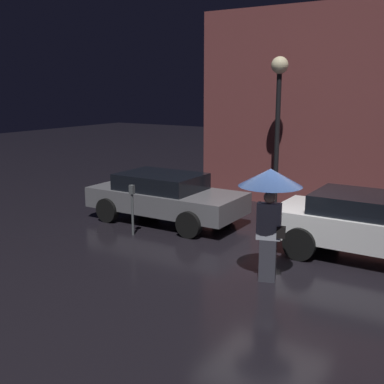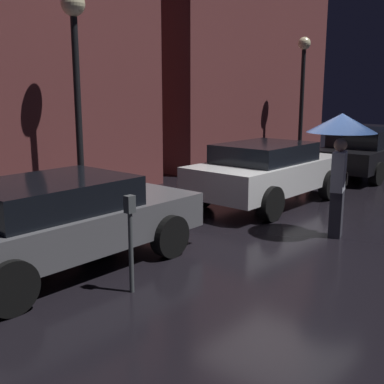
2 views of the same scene
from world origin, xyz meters
The scene contains 10 objects.
ground_plane centered at (0.00, 0.00, 0.00)m, with size 60.00×60.00×0.00m, color black.
building_facade_left centered at (-1.34, 6.50, 3.00)m, with size 6.49×3.00×6.00m.
building_facade_right centered at (7.23, 6.50, 5.37)m, with size 8.32×3.00×10.74m.
parked_car_grey centered at (-3.74, 1.53, 0.72)m, with size 4.31×2.05×1.32m.
parked_car_white centered at (1.73, 1.47, 0.76)m, with size 4.16×2.02×1.40m.
parked_car_black centered at (6.94, 1.26, 0.75)m, with size 4.56×1.95×1.43m.
pedestrian_with_umbrella centered at (0.36, -0.86, 1.76)m, with size 1.18×1.18×2.18m.
parking_meter centered at (-3.67, 0.05, 0.79)m, with size 0.12×0.10×1.28m.
street_lamp_near centered at (-1.54, 4.02, 3.32)m, with size 0.48×0.48×4.48m.
street_lamp_far centered at (7.57, 3.88, 3.02)m, with size 0.42×0.42×4.32m.
Camera 2 is at (-7.53, -4.39, 2.56)m, focal length 45.00 mm.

